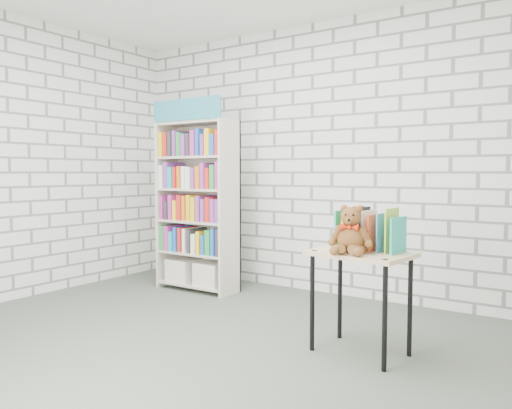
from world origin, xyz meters
The scene contains 6 objects.
ground centered at (0.00, 0.00, 0.00)m, with size 4.50×4.50×0.00m, color #465043.
room_shell centered at (0.00, 0.00, 1.78)m, with size 4.52×4.02×2.81m.
bookshelf centered at (-1.03, 1.36, 0.92)m, with size 0.90×0.35×2.01m.
display_table centered at (1.15, 0.54, 0.61)m, with size 0.72×0.55×0.71m.
table_books centered at (1.17, 0.64, 0.85)m, with size 0.49×0.27×0.27m.
teddy_bear centered at (1.11, 0.44, 0.84)m, with size 0.30×0.29×0.32m.
Camera 1 is at (2.46, -2.68, 1.25)m, focal length 35.00 mm.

